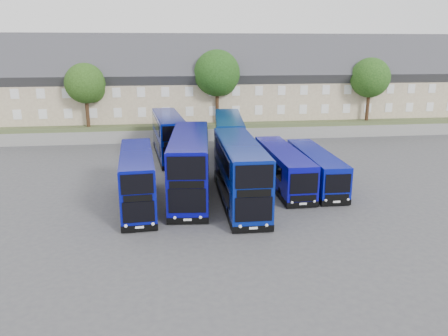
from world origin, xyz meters
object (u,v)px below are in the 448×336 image
dd_front_mid (190,166)px  tree_east (371,79)px  tree_far (388,73)px  tree_west (87,85)px  coach_east_a (283,168)px  tree_mid (218,75)px  dd_front_left (138,180)px

dd_front_mid → tree_east: bearing=46.3°
tree_east → tree_far: bearing=49.4°
dd_front_mid → tree_west: bearing=122.2°
tree_east → tree_far: (6.00, 7.00, 0.34)m
coach_east_a → tree_far: tree_far is taller
dd_front_mid → coach_east_a: dd_front_mid is taller
tree_mid → tree_far: (26.00, 6.50, -0.34)m
dd_front_mid → tree_far: bearing=48.1°
tree_mid → dd_front_left: bearing=-110.2°
tree_mid → coach_east_a: bearing=-81.6°
tree_east → dd_front_left: bearing=-140.7°
tree_west → tree_far: tree_far is taller
coach_east_a → dd_front_left: bearing=-164.4°
tree_west → tree_east: tree_east is taller
tree_west → tree_mid: (16.00, 0.50, 1.02)m
dd_front_left → tree_west: size_ratio=1.35×
coach_east_a → tree_west: (-19.06, 20.16, 5.51)m
dd_front_left → tree_east: size_ratio=1.27×
tree_west → tree_east: bearing=0.0°
tree_mid → tree_east: 20.02m
tree_west → tree_east: (36.00, 0.00, 0.34)m
coach_east_a → tree_far: size_ratio=1.33×
dd_front_left → coach_east_a: 12.41m
tree_west → tree_far: bearing=9.5°
dd_front_left → tree_mid: (8.85, 24.12, 6.07)m
dd_front_left → coach_east_a: size_ratio=0.90×
coach_east_a → dd_front_mid: bearing=-169.4°
dd_front_mid → tree_east: tree_east is taller
coach_east_a → tree_east: 26.98m
dd_front_mid → coach_east_a: bearing=16.2°
dd_front_left → coach_east_a: (11.91, 3.46, -0.45)m
tree_west → coach_east_a: bearing=-46.6°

